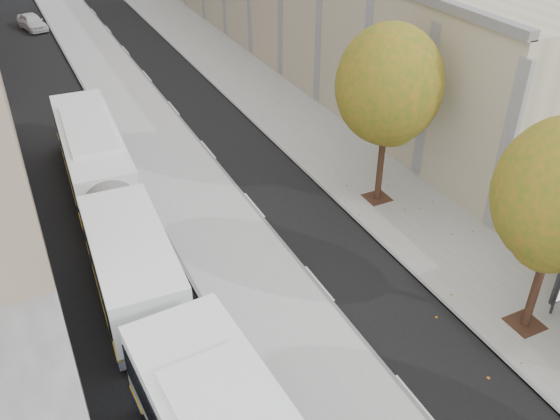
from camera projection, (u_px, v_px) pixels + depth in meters
bus_platform at (141, 120)px, 34.01m from camera, size 4.25×150.00×0.15m
sidewalk at (267, 97)px, 36.95m from camera, size 4.75×150.00×0.08m
tree_d at (389, 85)px, 24.01m from camera, size 4.40×4.40×7.60m
bus_far at (107, 195)px, 24.40m from camera, size 3.28×17.18×2.85m
distant_car at (32, 22)px, 48.69m from camera, size 2.34×4.05×1.29m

